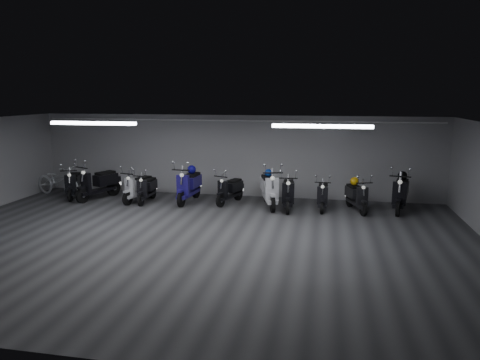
% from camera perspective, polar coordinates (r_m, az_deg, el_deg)
% --- Properties ---
extents(floor, '(14.00, 10.00, 0.01)m').
position_cam_1_polar(floor, '(10.97, -6.13, -7.74)').
color(floor, '#363639').
rests_on(floor, ground).
extents(ceiling, '(14.00, 10.00, 0.01)m').
position_cam_1_polar(ceiling, '(10.41, -6.45, 7.07)').
color(ceiling, gray).
rests_on(ceiling, ground).
extents(back_wall, '(14.00, 0.01, 2.80)m').
position_cam_1_polar(back_wall, '(15.38, -0.77, 3.12)').
color(back_wall, '#959698').
rests_on(back_wall, ground).
extents(front_wall, '(14.00, 0.01, 2.80)m').
position_cam_1_polar(front_wall, '(6.18, -20.31, -9.63)').
color(front_wall, '#959698').
rests_on(front_wall, ground).
extents(fluor_strip_left, '(2.40, 0.18, 0.08)m').
position_cam_1_polar(fluor_strip_left, '(12.53, -18.35, 6.93)').
color(fluor_strip_left, white).
rests_on(fluor_strip_left, ceiling).
extents(fluor_strip_right, '(2.40, 0.18, 0.08)m').
position_cam_1_polar(fluor_strip_right, '(10.94, 10.47, 6.80)').
color(fluor_strip_right, white).
rests_on(fluor_strip_right, ceiling).
extents(conduit, '(13.60, 0.05, 0.05)m').
position_cam_1_polar(conduit, '(15.18, -0.85, 7.64)').
color(conduit, white).
rests_on(conduit, back_wall).
extents(scooter_0, '(1.15, 1.82, 1.28)m').
position_cam_1_polar(scooter_0, '(16.17, -20.68, 0.07)').
color(scooter_0, black).
rests_on(scooter_0, floor).
extents(scooter_1, '(1.33, 2.05, 1.45)m').
position_cam_1_polar(scooter_1, '(15.66, -17.79, 0.24)').
color(scooter_1, black).
rests_on(scooter_1, floor).
extents(scooter_2, '(0.97, 1.78, 1.26)m').
position_cam_1_polar(scooter_2, '(15.00, -12.94, -0.34)').
color(scooter_2, silver).
rests_on(scooter_2, floor).
extents(scooter_3, '(0.58, 1.62, 1.20)m').
position_cam_1_polar(scooter_3, '(14.84, -11.90, -0.54)').
color(scooter_3, black).
rests_on(scooter_3, floor).
extents(scooter_4, '(0.81, 2.01, 1.46)m').
position_cam_1_polar(scooter_4, '(14.58, -6.60, -0.05)').
color(scooter_4, navy).
rests_on(scooter_4, floor).
extents(scooter_5, '(1.06, 1.71, 1.21)m').
position_cam_1_polar(scooter_5, '(14.33, -1.34, -0.69)').
color(scooter_5, black).
rests_on(scooter_5, floor).
extents(scooter_6, '(1.20, 2.12, 1.50)m').
position_cam_1_polar(scooter_6, '(13.90, 3.80, -0.47)').
color(scooter_6, silver).
rests_on(scooter_6, floor).
extents(scooter_7, '(0.73, 1.85, 1.35)m').
position_cam_1_polar(scooter_7, '(13.68, 6.23, -1.02)').
color(scooter_7, black).
rests_on(scooter_7, floor).
extents(scooter_8, '(0.56, 1.60, 1.18)m').
position_cam_1_polar(scooter_8, '(13.82, 10.60, -1.38)').
color(scooter_8, black).
rests_on(scooter_8, floor).
extents(scooter_9, '(1.03, 1.72, 1.22)m').
position_cam_1_polar(scooter_9, '(13.85, 14.78, -1.46)').
color(scooter_9, black).
rests_on(scooter_9, floor).
extents(bicycle, '(2.12, 1.28, 1.30)m').
position_cam_1_polar(bicycle, '(16.71, -22.35, 0.31)').
color(bicycle, silver).
rests_on(bicycle, floor).
extents(scooter_10, '(1.09, 2.07, 1.47)m').
position_cam_1_polar(scooter_10, '(14.22, 19.97, -0.93)').
color(scooter_10, black).
rests_on(scooter_10, floor).
extents(helmet_0, '(0.24, 0.24, 0.24)m').
position_cam_1_polar(helmet_0, '(14.12, 3.64, 0.94)').
color(helmet_0, '#0D3396').
rests_on(helmet_0, scooter_6).
extents(helmet_1, '(0.29, 0.29, 0.29)m').
position_cam_1_polar(helmet_1, '(14.43, 20.14, 0.52)').
color(helmet_1, black).
rests_on(helmet_1, scooter_10).
extents(helmet_2, '(0.26, 0.26, 0.26)m').
position_cam_1_polar(helmet_2, '(14.00, 14.49, -0.15)').
color(helmet_2, '#D69C0C').
rests_on(helmet_2, scooter_9).
extents(helmet_3, '(0.29, 0.29, 0.29)m').
position_cam_1_polar(helmet_3, '(14.78, -6.23, 1.35)').
color(helmet_3, '#100B83').
rests_on(helmet_3, scooter_4).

